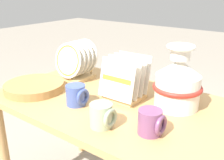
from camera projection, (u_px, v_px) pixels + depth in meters
display_table at (112, 115)px, 1.42m from camera, size 1.23×0.77×0.74m
ceramic_vase at (178, 82)px, 1.26m from camera, size 0.24×0.24×0.31m
dish_rack_round_plates at (76, 63)px, 1.66m from camera, size 0.22×0.20×0.24m
dish_rack_square_plates at (125, 83)px, 1.37m from camera, size 0.20×0.20×0.23m
wicker_charger_stack at (34, 87)px, 1.50m from camera, size 0.34×0.34×0.04m
mug_plum_glaze at (151, 122)px, 1.05m from camera, size 0.11×0.10×0.10m
mug_sage_glaze at (102, 116)px, 1.10m from camera, size 0.11×0.10×0.10m
mug_cobalt_glaze at (77, 95)px, 1.31m from camera, size 0.11×0.10×0.10m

